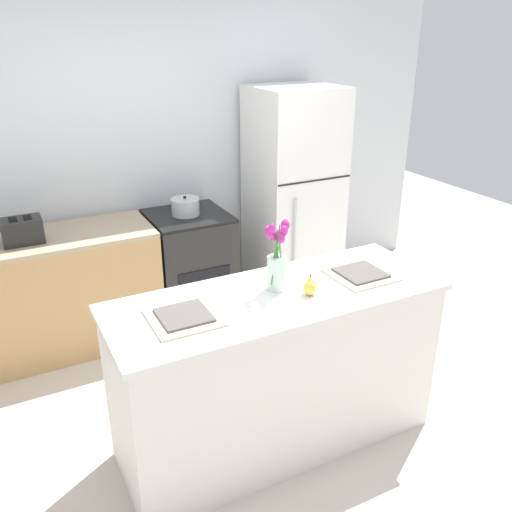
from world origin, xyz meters
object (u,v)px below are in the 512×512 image
object	(u,v)px
plate_setting_right	(361,274)
toaster	(22,231)
pear_figurine	(310,286)
flower_vase	(277,261)
refrigerator	(293,196)
cooking_pot	(185,207)
plate_setting_left	(184,316)
stove_range	(190,267)

from	to	relation	value
plate_setting_right	toaster	bearing A→B (deg)	135.80
pear_figurine	plate_setting_right	world-z (taller)	pear_figurine
flower_vase	toaster	world-z (taller)	flower_vase
refrigerator	cooking_pot	distance (m)	0.97
plate_setting_right	cooking_pot	distance (m)	1.67
plate_setting_left	cooking_pot	size ratio (longest dim) A/B	1.50
pear_figurine	plate_setting_left	xyz separation A→B (m)	(-0.66, 0.07, -0.04)
refrigerator	plate_setting_right	xyz separation A→B (m)	(-0.53, -1.61, 0.06)
flower_vase	plate_setting_right	distance (m)	0.53
refrigerator	pear_figurine	distance (m)	1.91
stove_range	flower_vase	size ratio (longest dim) A/B	2.28
pear_figurine	stove_range	bearing A→B (deg)	91.44
flower_vase	toaster	distance (m)	1.87
stove_range	cooking_pot	distance (m)	0.51
stove_range	plate_setting_right	xyz separation A→B (m)	(0.42, -1.61, 0.52)
stove_range	refrigerator	bearing A→B (deg)	0.04
toaster	refrigerator	bearing A→B (deg)	1.28
pear_figurine	plate_setting_right	distance (m)	0.39
flower_vase	pear_figurine	world-z (taller)	flower_vase
refrigerator	toaster	world-z (taller)	refrigerator
flower_vase	plate_setting_right	size ratio (longest dim) A/B	1.18
cooking_pot	plate_setting_left	bearing A→B (deg)	-110.61
flower_vase	toaster	size ratio (longest dim) A/B	1.39
refrigerator	plate_setting_right	world-z (taller)	refrigerator
stove_range	toaster	xyz separation A→B (m)	(-1.19, -0.05, 0.53)
refrigerator	plate_setting_left	xyz separation A→B (m)	(-1.57, -1.61, 0.06)
stove_range	cooking_pot	world-z (taller)	cooking_pot
plate_setting_left	plate_setting_right	distance (m)	1.04
toaster	cooking_pot	distance (m)	1.18
pear_figurine	plate_setting_left	bearing A→B (deg)	174.23
pear_figurine	toaster	xyz separation A→B (m)	(-1.23, 1.63, -0.03)
stove_range	flower_vase	world-z (taller)	flower_vase
stove_range	pear_figurine	bearing A→B (deg)	-88.56
stove_range	refrigerator	distance (m)	1.05
flower_vase	cooking_pot	size ratio (longest dim) A/B	1.76
pear_figurine	cooking_pot	world-z (taller)	pear_figurine
plate_setting_right	cooking_pot	xyz separation A→B (m)	(-0.44, 1.61, -0.01)
pear_figurine	toaster	size ratio (longest dim) A/B	0.43
pear_figurine	plate_setting_left	distance (m)	0.67
toaster	plate_setting_right	bearing A→B (deg)	-44.20
plate_setting_right	cooking_pot	world-z (taller)	cooking_pot
stove_range	plate_setting_left	bearing A→B (deg)	-111.08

